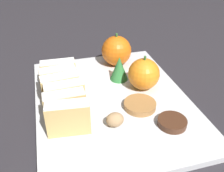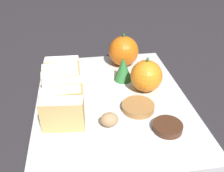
{
  "view_description": "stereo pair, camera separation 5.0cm",
  "coord_description": "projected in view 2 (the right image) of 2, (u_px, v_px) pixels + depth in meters",
  "views": [
    {
      "loc": [
        -0.11,
        -0.4,
        0.31
      ],
      "look_at": [
        0.0,
        0.0,
        0.04
      ],
      "focal_mm": 40.0,
      "sensor_mm": 36.0,
      "label": 1
    },
    {
      "loc": [
        -0.06,
        -0.41,
        0.31
      ],
      "look_at": [
        0.0,
        0.0,
        0.04
      ],
      "focal_mm": 40.0,
      "sensor_mm": 36.0,
      "label": 2
    }
  ],
  "objects": [
    {
      "name": "evergreen_sprig",
      "position": [
        123.0,
        69.0,
        0.56
      ],
      "size": [
        0.04,
        0.04,
        0.06
      ],
      "color": "#2D7538",
      "rests_on": "serving_platter"
    },
    {
      "name": "stollen_slice_second",
      "position": [
        62.0,
        104.0,
        0.45
      ],
      "size": [
        0.07,
        0.03,
        0.06
      ],
      "color": "tan",
      "rests_on": "serving_platter"
    },
    {
      "name": "chocolate_cookie",
      "position": [
        168.0,
        127.0,
        0.43
      ],
      "size": [
        0.05,
        0.05,
        0.01
      ],
      "color": "#472819",
      "rests_on": "serving_platter"
    },
    {
      "name": "stollen_slice_front",
      "position": [
        62.0,
        114.0,
        0.42
      ],
      "size": [
        0.08,
        0.03,
        0.06
      ],
      "color": "tan",
      "rests_on": "serving_platter"
    },
    {
      "name": "gingerbread_cookie",
      "position": [
        138.0,
        107.0,
        0.48
      ],
      "size": [
        0.06,
        0.06,
        0.01
      ],
      "color": "#A3703D",
      "rests_on": "serving_platter"
    },
    {
      "name": "serving_platter",
      "position": [
        112.0,
        101.0,
        0.52
      ],
      "size": [
        0.31,
        0.39,
        0.01
      ],
      "color": "silver",
      "rests_on": "ground_plane"
    },
    {
      "name": "stollen_slice_fifth",
      "position": [
        61.0,
        78.0,
        0.52
      ],
      "size": [
        0.07,
        0.03,
        0.06
      ],
      "color": "tan",
      "rests_on": "serving_platter"
    },
    {
      "name": "walnut",
      "position": [
        109.0,
        120.0,
        0.44
      ],
      "size": [
        0.03,
        0.03,
        0.03
      ],
      "color": "tan",
      "rests_on": "serving_platter"
    },
    {
      "name": "stollen_slice_sixth",
      "position": [
        63.0,
        71.0,
        0.55
      ],
      "size": [
        0.07,
        0.03,
        0.06
      ],
      "color": "tan",
      "rests_on": "serving_platter"
    },
    {
      "name": "stollen_slice_fourth",
      "position": [
        61.0,
        86.0,
        0.5
      ],
      "size": [
        0.07,
        0.03,
        0.06
      ],
      "color": "tan",
      "rests_on": "serving_platter"
    },
    {
      "name": "orange_near",
      "position": [
        124.0,
        51.0,
        0.62
      ],
      "size": [
        0.07,
        0.07,
        0.08
      ],
      "color": "orange",
      "rests_on": "serving_platter"
    },
    {
      "name": "ground_plane",
      "position": [
        112.0,
        103.0,
        0.52
      ],
      "size": [
        6.0,
        6.0,
        0.0
      ],
      "primitive_type": "plane",
      "color": "#28262B"
    },
    {
      "name": "orange_far",
      "position": [
        146.0,
        76.0,
        0.52
      ],
      "size": [
        0.07,
        0.07,
        0.08
      ],
      "color": "orange",
      "rests_on": "serving_platter"
    },
    {
      "name": "stollen_slice_third",
      "position": [
        64.0,
        94.0,
        0.47
      ],
      "size": [
        0.07,
        0.03,
        0.06
      ],
      "color": "tan",
      "rests_on": "serving_platter"
    }
  ]
}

